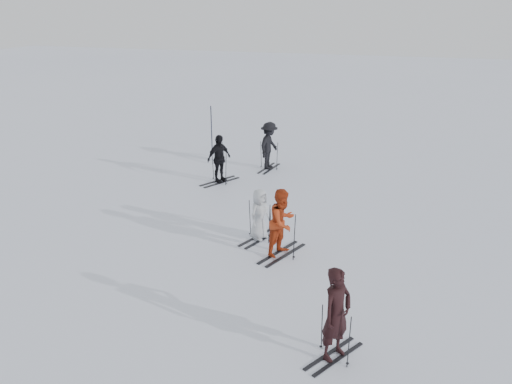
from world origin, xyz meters
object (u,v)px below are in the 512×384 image
skier_grey (259,215)px  skier_uphill_left (219,159)px  skier_red (282,223)px  skier_near_dark (336,315)px  skier_uphill_far (269,146)px  piste_marker (211,128)px

skier_grey → skier_uphill_left: bearing=56.3°
skier_red → skier_grey: bearing=71.6°
skier_near_dark → skier_red: bearing=58.8°
skier_red → skier_uphill_far: size_ratio=0.96×
skier_red → piste_marker: 11.29m
skier_uphill_left → skier_red: bearing=-113.7°
skier_red → piste_marker: (-6.13, 9.48, 0.11)m
skier_red → skier_uphill_far: (-2.62, 7.44, 0.04)m
skier_red → piste_marker: size_ratio=0.90×
skier_near_dark → skier_grey: size_ratio=1.26×
skier_grey → skier_uphill_far: (-1.71, 6.67, 0.23)m
skier_uphill_left → skier_uphill_far: (1.38, 2.26, 0.06)m
piste_marker → skier_near_dark: bearing=-58.3°
skier_near_dark → piste_marker: (-8.29, 13.40, 0.09)m
skier_near_dark → skier_grey: skier_near_dark is taller
skier_uphill_left → skier_near_dark: bearing=-117.3°
skier_uphill_far → piste_marker: (-3.51, 2.04, 0.07)m
skier_near_dark → skier_grey: 5.61m
skier_uphill_far → skier_uphill_left: bearing=156.5°
piste_marker → skier_grey: bearing=-59.1°
piste_marker → skier_uphill_far: bearing=-30.1°
skier_red → skier_uphill_left: (-3.99, 5.17, -0.02)m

